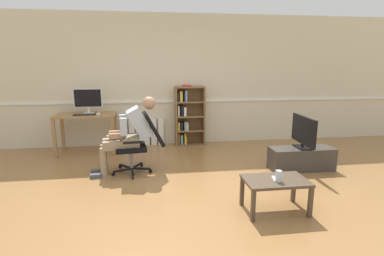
% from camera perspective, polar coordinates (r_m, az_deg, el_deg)
% --- Properties ---
extents(ground_plane, '(18.00, 18.00, 0.00)m').
position_cam_1_polar(ground_plane, '(4.16, -0.43, -11.97)').
color(ground_plane, olive).
extents(back_wall, '(12.00, 0.13, 2.70)m').
position_cam_1_polar(back_wall, '(6.45, -3.58, 8.91)').
color(back_wall, beige).
rests_on(back_wall, ground_plane).
extents(computer_desk, '(1.12, 0.62, 0.76)m').
position_cam_1_polar(computer_desk, '(6.14, -19.35, 1.43)').
color(computer_desk, '#9E7547').
rests_on(computer_desk, ground_plane).
extents(imac_monitor, '(0.54, 0.14, 0.48)m').
position_cam_1_polar(imac_monitor, '(6.15, -19.03, 5.18)').
color(imac_monitor, silver).
rests_on(imac_monitor, computer_desk).
extents(keyboard, '(0.40, 0.12, 0.02)m').
position_cam_1_polar(keyboard, '(5.98, -19.61, 2.39)').
color(keyboard, black).
rests_on(keyboard, computer_desk).
extents(computer_mouse, '(0.06, 0.10, 0.03)m').
position_cam_1_polar(computer_mouse, '(5.95, -17.23, 2.57)').
color(computer_mouse, white).
rests_on(computer_mouse, computer_desk).
extents(bookshelf, '(0.61, 0.29, 1.26)m').
position_cam_1_polar(bookshelf, '(6.35, -0.82, 2.27)').
color(bookshelf, brown).
rests_on(bookshelf, ground_plane).
extents(radiator, '(0.88, 0.08, 0.58)m').
position_cam_1_polar(radiator, '(6.47, -9.23, -0.70)').
color(radiator, white).
rests_on(radiator, ground_plane).
extents(office_chair, '(0.84, 0.63, 0.95)m').
position_cam_1_polar(office_chair, '(4.82, -9.57, -2.27)').
color(office_chair, black).
rests_on(office_chair, ground_plane).
extents(person_seated, '(1.04, 0.42, 1.20)m').
position_cam_1_polar(person_seated, '(4.78, -11.79, -0.91)').
color(person_seated, '#937F60').
rests_on(person_seated, ground_plane).
extents(tv_stand, '(1.03, 0.37, 0.36)m').
position_cam_1_polar(tv_stand, '(5.26, 19.92, -5.44)').
color(tv_stand, '#3D3833').
rests_on(tv_stand, ground_plane).
extents(tv_screen, '(0.21, 0.77, 0.51)m').
position_cam_1_polar(tv_screen, '(5.15, 20.29, -0.65)').
color(tv_screen, black).
rests_on(tv_screen, tv_stand).
extents(coffee_table, '(0.72, 0.46, 0.39)m').
position_cam_1_polar(coffee_table, '(3.68, 15.46, -10.12)').
color(coffee_table, '#4C3D2D').
rests_on(coffee_table, ground_plane).
extents(drinking_glass, '(0.07, 0.07, 0.13)m').
position_cam_1_polar(drinking_glass, '(3.58, 16.00, -8.70)').
color(drinking_glass, silver).
rests_on(drinking_glass, coffee_table).
extents(spare_remote, '(0.06, 0.15, 0.02)m').
position_cam_1_polar(spare_remote, '(3.64, 15.27, -9.23)').
color(spare_remote, white).
rests_on(spare_remote, coffee_table).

